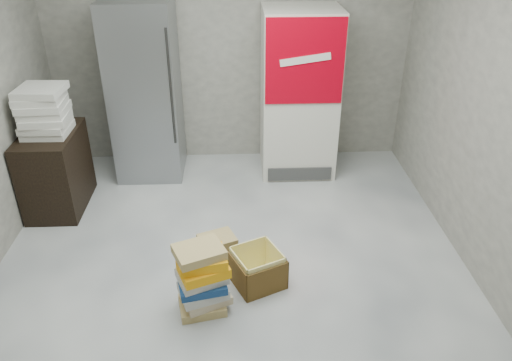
{
  "coord_description": "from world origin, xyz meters",
  "views": [
    {
      "loc": [
        0.06,
        -3.03,
        2.73
      ],
      "look_at": [
        0.22,
        0.7,
        0.63
      ],
      "focal_mm": 35.0,
      "sensor_mm": 36.0,
      "label": 1
    }
  ],
  "objects": [
    {
      "name": "coke_cooler",
      "position": [
        0.75,
        2.12,
        0.9
      ],
      "size": [
        0.8,
        0.73,
        1.8
      ],
      "color": "silver",
      "rests_on": "ground"
    },
    {
      "name": "room_shell",
      "position": [
        0.0,
        0.0,
        1.8
      ],
      "size": [
        4.04,
        5.04,
        2.82
      ],
      "color": "#A29E91",
      "rests_on": "ground"
    },
    {
      "name": "steel_fridge",
      "position": [
        -0.9,
        2.13,
        0.95
      ],
      "size": [
        0.7,
        0.72,
        1.9
      ],
      "color": "gray",
      "rests_on": "ground"
    },
    {
      "name": "cardboard_box",
      "position": [
        0.21,
        0.12,
        0.12
      ],
      "size": [
        0.49,
        0.49,
        0.3
      ],
      "rotation": [
        0.0,
        0.0,
        0.43
      ],
      "color": "yellow",
      "rests_on": "ground"
    },
    {
      "name": "ground",
      "position": [
        0.0,
        0.0,
        0.0
      ],
      "size": [
        5.0,
        5.0,
        0.0
      ],
      "primitive_type": "plane",
      "color": "silver",
      "rests_on": "ground"
    },
    {
      "name": "supply_box_stack",
      "position": [
        -1.72,
        1.4,
        1.03
      ],
      "size": [
        0.44,
        0.44,
        0.45
      ],
      "color": "silver",
      "rests_on": "wood_shelf"
    },
    {
      "name": "wood_shelf",
      "position": [
        -1.73,
        1.4,
        0.4
      ],
      "size": [
        0.5,
        0.8,
        0.8
      ],
      "primitive_type": "cube",
      "color": "black",
      "rests_on": "ground"
    },
    {
      "name": "phonebook_stack_main",
      "position": [
        -0.21,
        -0.16,
        0.29
      ],
      "size": [
        0.45,
        0.39,
        0.57
      ],
      "rotation": [
        0.0,
        0.0,
        0.26
      ],
      "color": "tan",
      "rests_on": "ground"
    },
    {
      "name": "phonebook_stack_side",
      "position": [
        -0.13,
        0.41,
        0.13
      ],
      "size": [
        0.38,
        0.34,
        0.26
      ],
      "rotation": [
        0.0,
        0.0,
        0.28
      ],
      "color": "tan",
      "rests_on": "ground"
    }
  ]
}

